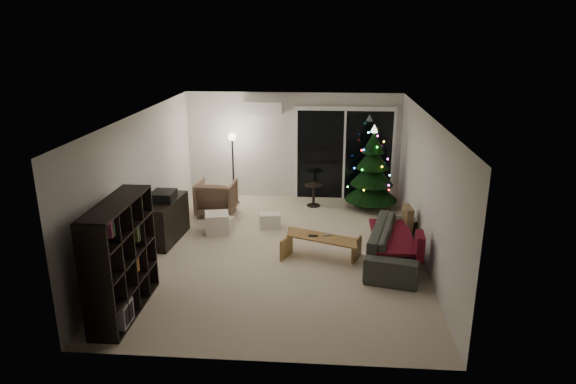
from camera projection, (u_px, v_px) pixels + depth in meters
name	position (u px, v px, depth m)	size (l,w,h in m)	color
room	(310.00, 176.00, 10.44)	(6.50, 7.51, 2.60)	beige
bookshelf	(107.00, 258.00, 7.17)	(0.42, 1.65, 1.65)	black
media_cabinet	(165.00, 220.00, 9.76)	(0.48, 1.29, 0.81)	black
stereo	(164.00, 196.00, 9.61)	(0.41, 0.48, 0.17)	black
armchair	(216.00, 197.00, 11.17)	(0.80, 0.83, 0.75)	brown
ottoman	(217.00, 223.00, 10.16)	(0.46, 0.46, 0.41)	beige
cardboard_box_a	(222.00, 224.00, 10.28)	(0.40, 0.31, 0.29)	white
cardboard_box_b	(270.00, 220.00, 10.48)	(0.42, 0.32, 0.30)	white
side_table	(314.00, 195.00, 11.71)	(0.41, 0.41, 0.51)	black
floor_lamp	(233.00, 170.00, 11.74)	(0.26, 0.26, 1.60)	black
sofa	(397.00, 244.00, 8.90)	(2.17, 0.85, 0.63)	#323530
sofa_throw	(392.00, 236.00, 8.87)	(0.68, 1.56, 0.05)	maroon
cushion_a	(408.00, 217.00, 9.42)	(0.13, 0.42, 0.42)	brown
cushion_b	(420.00, 246.00, 8.19)	(0.13, 0.42, 0.42)	maroon
coffee_table	(321.00, 247.00, 9.04)	(1.30, 0.45, 0.41)	#A27E3E
remote_a	(313.00, 236.00, 8.99)	(0.16, 0.05, 0.02)	black
remote_b	(327.00, 235.00, 9.02)	(0.15, 0.04, 0.02)	slate
christmas_tree	(372.00, 168.00, 11.32)	(1.18, 1.18, 1.91)	black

